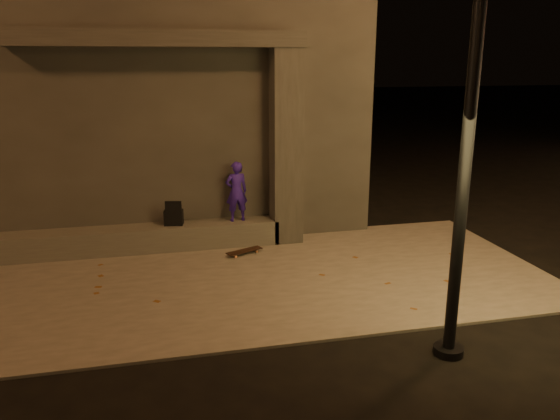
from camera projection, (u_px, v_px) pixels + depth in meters
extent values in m
plane|color=black|center=(224.00, 346.00, 6.78)|extent=(120.00, 120.00, 0.00)
cube|color=#625C56|center=(208.00, 283.00, 8.65)|extent=(11.00, 4.40, 0.04)
cube|color=#383533|center=(137.00, 99.00, 11.97)|extent=(9.00, 5.00, 5.20)
cube|color=#54524C|center=(115.00, 240.00, 9.90)|extent=(6.00, 0.55, 0.45)
cube|color=#383533|center=(286.00, 148.00, 10.18)|extent=(0.55, 0.55, 3.60)
cube|color=#383533|center=(160.00, 38.00, 9.23)|extent=(5.00, 0.70, 0.28)
imported|color=#3219A5|center=(236.00, 191.00, 10.18)|extent=(0.44, 0.31, 1.13)
cube|color=black|center=(174.00, 217.00, 10.04)|extent=(0.37, 0.28, 0.28)
cube|color=black|center=(173.00, 205.00, 9.97)|extent=(0.30, 0.10, 0.20)
cube|color=black|center=(244.00, 251.00, 9.83)|extent=(0.70, 0.43, 0.01)
cylinder|color=#B36F47|center=(253.00, 250.00, 10.02)|extent=(0.05, 0.04, 0.05)
cylinder|color=#B36F47|center=(257.00, 251.00, 9.92)|extent=(0.05, 0.04, 0.05)
cylinder|color=#B36F47|center=(232.00, 255.00, 9.76)|extent=(0.05, 0.04, 0.05)
cylinder|color=#B36F47|center=(236.00, 257.00, 9.66)|extent=(0.05, 0.04, 0.05)
cube|color=#99999E|center=(255.00, 249.00, 9.96)|extent=(0.10, 0.15, 0.01)
cube|color=#99999E|center=(234.00, 254.00, 9.70)|extent=(0.10, 0.15, 0.01)
cylinder|color=black|center=(475.00, 56.00, 5.67)|extent=(0.14, 0.14, 6.94)
cylinder|color=black|center=(448.00, 350.00, 6.58)|extent=(0.36, 0.36, 0.10)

